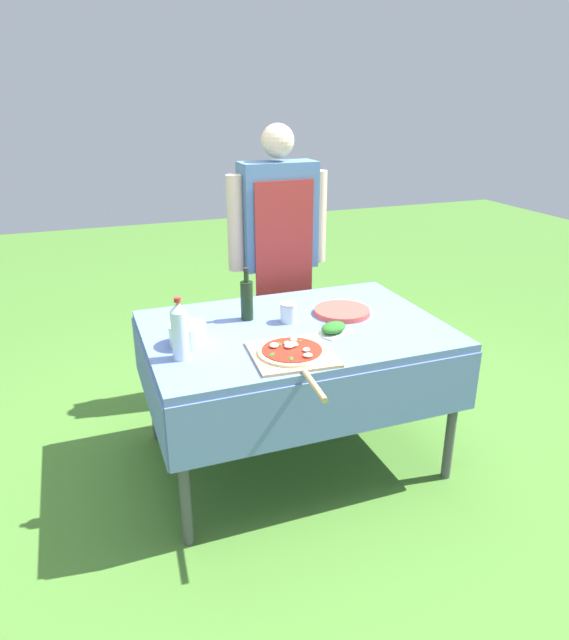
% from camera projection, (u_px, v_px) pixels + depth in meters
% --- Properties ---
extents(ground_plane, '(12.00, 12.00, 0.00)m').
position_uv_depth(ground_plane, '(294.00, 456.00, 2.94)').
color(ground_plane, '#477A2D').
extents(prep_table, '(1.40, 0.97, 0.72)m').
position_uv_depth(prep_table, '(294.00, 341.00, 2.70)').
color(prep_table, '#607AB7').
rests_on(prep_table, ground).
extents(person_cook, '(0.60, 0.20, 1.59)m').
position_uv_depth(person_cook, '(278.00, 242.00, 3.29)').
color(person_cook, '#4C4C51').
rests_on(person_cook, ground).
extents(pizza_on_peel, '(0.36, 0.58, 0.05)m').
position_uv_depth(pizza_on_peel, '(293.00, 354.00, 2.36)').
color(pizza_on_peel, tan).
rests_on(pizza_on_peel, prep_table).
extents(oil_bottle, '(0.06, 0.06, 0.26)m').
position_uv_depth(oil_bottle, '(247.00, 299.00, 2.73)').
color(oil_bottle, black).
rests_on(oil_bottle, prep_table).
extents(water_bottle, '(0.07, 0.07, 0.27)m').
position_uv_depth(water_bottle, '(180.00, 330.00, 2.31)').
color(water_bottle, silver).
rests_on(water_bottle, prep_table).
extents(herb_container, '(0.19, 0.17, 0.05)m').
position_uv_depth(herb_container, '(334.00, 328.00, 2.59)').
color(herb_container, silver).
rests_on(herb_container, prep_table).
extents(mixing_tub, '(0.16, 0.16, 0.09)m').
position_uv_depth(mixing_tub, '(188.00, 334.00, 2.47)').
color(mixing_tub, silver).
rests_on(mixing_tub, prep_table).
extents(plate_stack, '(0.28, 0.28, 0.02)m').
position_uv_depth(plate_stack, '(342.00, 311.00, 2.83)').
color(plate_stack, '#DB4C42').
rests_on(plate_stack, prep_table).
extents(sauce_jar, '(0.08, 0.08, 0.09)m').
position_uv_depth(sauce_jar, '(289.00, 314.00, 2.72)').
color(sauce_jar, silver).
rests_on(sauce_jar, prep_table).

